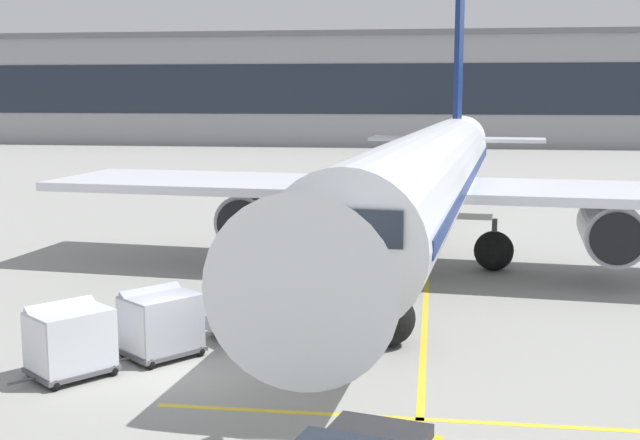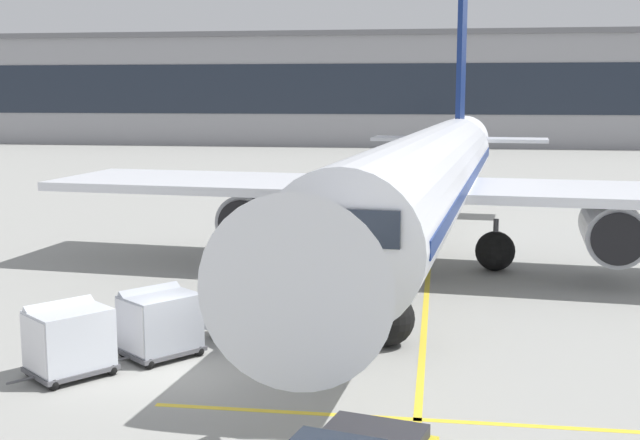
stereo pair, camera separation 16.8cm
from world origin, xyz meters
name	(u,v)px [view 1 (the left image)]	position (x,y,z in m)	size (l,w,h in m)	color
ground_plane	(187,374)	(0.00, 0.00, 0.00)	(600.00, 600.00, 0.00)	gray
parked_airplane	(427,178)	(6.01, 13.42, 3.85)	(32.05, 41.28, 14.21)	silver
belt_loader	(270,303)	(1.40, 4.07, 0.92)	(4.41, 4.58, 3.42)	#A3A8B2
baggage_cart_lead	(160,322)	(-1.16, 1.31, 1.00)	(2.50, 2.63, 1.91)	#515156
baggage_cart_second	(69,339)	(-2.96, -0.54, 1.00)	(2.50, 2.63, 1.91)	#515156
ground_crew_by_loader	(242,301)	(0.59, 3.81, 1.00)	(0.53, 0.37, 1.74)	#514C42
ground_crew_by_carts	(155,323)	(-1.26, 1.21, 1.00)	(0.51, 0.40, 1.74)	#514C42
ground_crew_marshaller	(274,304)	(1.60, 3.68, 1.00)	(0.38, 0.53, 1.74)	#333847
safety_cone_engine_keepout	(241,267)	(-1.36, 11.72, 0.33)	(0.60, 0.60, 0.68)	black
safety_cone_wingtip	(238,277)	(-1.00, 9.84, 0.35)	(0.64, 0.64, 0.72)	black
safety_cone_nose_mark	(220,280)	(-1.61, 9.40, 0.31)	(0.56, 0.56, 0.64)	black
apron_guidance_line_lead_in	(427,275)	(6.09, 12.69, 0.00)	(0.20, 110.00, 0.01)	yellow
apron_guidance_line_stop_bar	(413,419)	(5.94, -2.16, 0.00)	(12.00, 0.20, 0.01)	yellow
terminal_building	(417,90)	(3.71, 96.75, 7.60)	(133.40, 16.05, 15.31)	#939399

